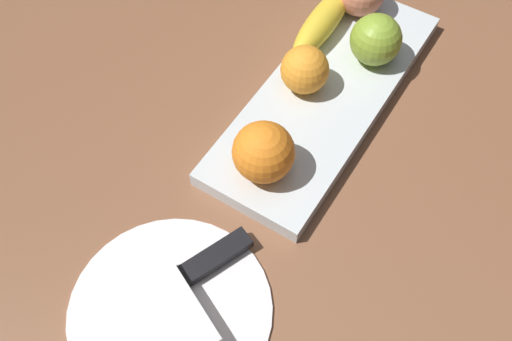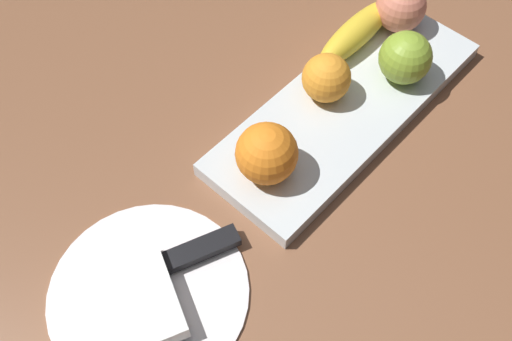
% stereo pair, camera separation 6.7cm
% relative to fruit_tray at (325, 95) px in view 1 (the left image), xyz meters
% --- Properties ---
extents(ground_plane, '(2.40, 2.40, 0.00)m').
position_rel_fruit_tray_xyz_m(ground_plane, '(0.05, 0.02, -0.01)').
color(ground_plane, brown).
extents(fruit_tray, '(0.41, 0.15, 0.02)m').
position_rel_fruit_tray_xyz_m(fruit_tray, '(0.00, 0.00, 0.00)').
color(fruit_tray, silver).
rests_on(fruit_tray, ground_plane).
extents(apple, '(0.07, 0.07, 0.07)m').
position_rel_fruit_tray_xyz_m(apple, '(-0.08, 0.03, 0.05)').
color(apple, '#87AA31').
rests_on(apple, fruit_tray).
extents(banana, '(0.16, 0.04, 0.04)m').
position_rel_fruit_tray_xyz_m(banana, '(-0.09, -0.06, 0.03)').
color(banana, yellow).
rests_on(banana, fruit_tray).
extents(orange_near_apple, '(0.06, 0.06, 0.06)m').
position_rel_fruit_tray_xyz_m(orange_near_apple, '(0.01, -0.03, 0.04)').
color(orange_near_apple, orange).
rests_on(orange_near_apple, fruit_tray).
extents(orange_near_banana, '(0.07, 0.07, 0.07)m').
position_rel_fruit_tray_xyz_m(orange_near_banana, '(0.15, -0.00, 0.05)').
color(orange_near_banana, orange).
rests_on(orange_near_banana, fruit_tray).
extents(dinner_plate, '(0.22, 0.22, 0.01)m').
position_rel_fruit_tray_xyz_m(dinner_plate, '(0.35, 0.00, -0.01)').
color(dinner_plate, white).
rests_on(dinner_plate, ground_plane).
extents(folded_napkin, '(0.14, 0.14, 0.02)m').
position_rel_fruit_tray_xyz_m(folded_napkin, '(0.37, 0.00, 0.01)').
color(folded_napkin, white).
rests_on(folded_napkin, dinner_plate).
extents(knife, '(0.17, 0.09, 0.01)m').
position_rel_fruit_tray_xyz_m(knife, '(0.29, 0.00, 0.00)').
color(knife, silver).
rests_on(knife, dinner_plate).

